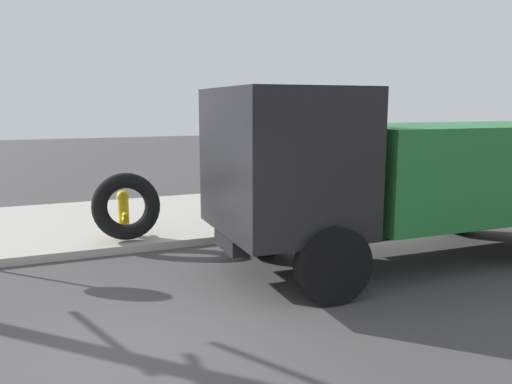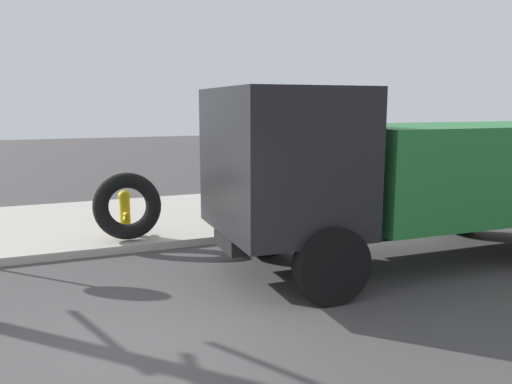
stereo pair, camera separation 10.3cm
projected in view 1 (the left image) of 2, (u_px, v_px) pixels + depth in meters
name	position (u px, v px, depth m)	size (l,w,h in m)	color
ground_plane	(138.00, 353.00, 5.76)	(80.00, 80.00, 0.00)	#423F3F
sidewalk_curb	(86.00, 224.00, 11.65)	(36.00, 5.00, 0.15)	#ADA89E
fire_hydrant	(124.00, 212.00, 10.28)	(0.25, 0.56, 0.92)	yellow
loose_tire	(126.00, 206.00, 9.90)	(1.30, 1.30, 0.30)	black
dump_truck_green	(405.00, 172.00, 8.86)	(7.06, 2.93, 3.00)	#237033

